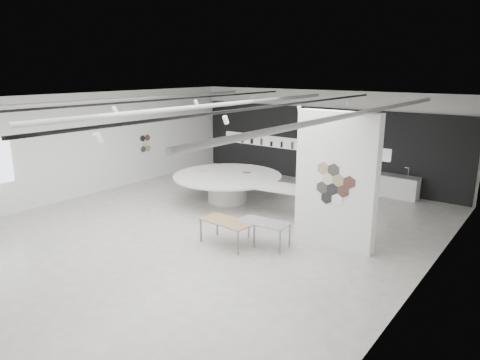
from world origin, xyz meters
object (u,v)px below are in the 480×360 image
Objects in this scene: partition_column at (336,180)px; display_island at (229,184)px; sample_table_wood at (227,223)px; kitchen_counter at (398,187)px; sample_table_stone at (264,224)px.

partition_column is 0.68× the size of display_island.
kitchen_counter is at bearing 72.80° from sample_table_wood.
kitchen_counter reaches higher than display_island.
display_island is at bearing 141.89° from sample_table_stone.
sample_table_wood is at bearing -105.78° from kitchen_counter.
kitchen_counter is at bearing 33.29° from display_island.
sample_table_stone reaches higher than sample_table_wood.
partition_column is 2.43× the size of sample_table_wood.
partition_column reaches higher than kitchen_counter.
kitchen_counter is (2.25, 7.26, -0.21)m from sample_table_wood.
display_island is at bearing -136.46° from kitchen_counter.
display_island is 3.89m from sample_table_wood.
kitchen_counter is at bearing 78.23° from sample_table_stone.
partition_column is 2.22m from sample_table_stone.
partition_column is at bearing 40.70° from sample_table_stone.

